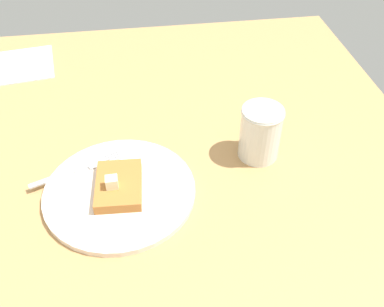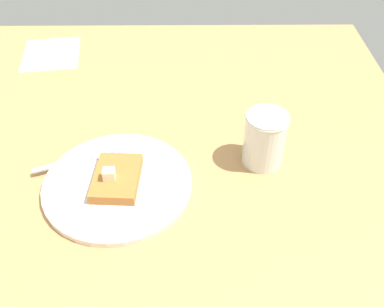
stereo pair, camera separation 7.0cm
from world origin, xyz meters
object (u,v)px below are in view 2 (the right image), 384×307
plate (118,184)px  napkin (51,54)px  fork (86,158)px  syrup_jar (264,141)px

plate → napkin: size_ratio=1.63×
plate → napkin: 48.04cm
fork → napkin: size_ratio=1.03×
plate → syrup_jar: syrup_jar is taller
plate → napkin: (-21.11, 43.15, -0.42)cm
syrup_jar → napkin: 58.98cm
syrup_jar → fork: bearing=-179.4°
fork → napkin: 40.40cm
plate → syrup_jar: 25.53cm
fork → syrup_jar: syrup_jar is taller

